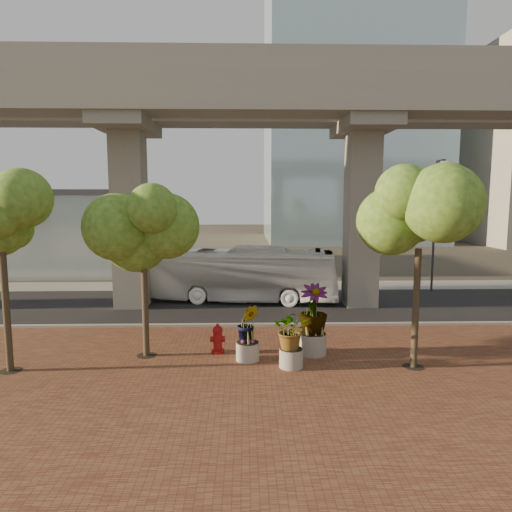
{
  "coord_description": "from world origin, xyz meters",
  "views": [
    {
      "loc": [
        -0.09,
        -21.66,
        5.65
      ],
      "look_at": [
        0.46,
        0.5,
        2.87
      ],
      "focal_mm": 32.0,
      "sensor_mm": 36.0,
      "label": 1
    }
  ],
  "objects": [
    {
      "name": "planter_front",
      "position": [
        1.45,
        -7.01,
        1.25
      ],
      "size": [
        1.78,
        1.78,
        1.95
      ],
      "color": "#B0AD9F",
      "rests_on": "ground"
    },
    {
      "name": "streetlamp_west",
      "position": [
        -7.64,
        6.85,
        5.38
      ],
      "size": [
        0.46,
        1.34,
        9.23
      ],
      "color": "#333238",
      "rests_on": "ground"
    },
    {
      "name": "station_pavilion",
      "position": [
        -20.0,
        16.0,
        3.22
      ],
      "size": [
        23.0,
        13.0,
        6.3
      ],
      "color": "silver",
      "rests_on": "ground"
    },
    {
      "name": "street_tree_far_west",
      "position": [
        -7.78,
        -7.13,
        5.03
      ],
      "size": [
        3.29,
        3.29,
        6.5
      ],
      "color": "#473B28",
      "rests_on": "ground"
    },
    {
      "name": "street_tree_near_east",
      "position": [
        5.54,
        -7.12,
        5.09
      ],
      "size": [
        3.64,
        3.64,
        6.71
      ],
      "color": "#473B28",
      "rests_on": "ground"
    },
    {
      "name": "transit_bus",
      "position": [
        -0.41,
        3.13,
        1.5
      ],
      "size": [
        11.01,
        4.06,
        3.0
      ],
      "primitive_type": "imported",
      "rotation": [
        0.0,
        0.0,
        1.42
      ],
      "color": "white",
      "rests_on": "ground"
    },
    {
      "name": "curb_strip",
      "position": [
        0.0,
        -2.0,
        0.08
      ],
      "size": [
        70.0,
        0.25,
        0.16
      ],
      "primitive_type": "cube",
      "color": "gray",
      "rests_on": "ground"
    },
    {
      "name": "ground",
      "position": [
        0.0,
        0.0,
        0.0
      ],
      "size": [
        160.0,
        160.0,
        0.0
      ],
      "primitive_type": "plane",
      "color": "#3A362A",
      "rests_on": "ground"
    },
    {
      "name": "street_tree_near_west",
      "position": [
        -3.63,
        -5.76,
        4.47
      ],
      "size": [
        3.53,
        3.53,
        6.04
      ],
      "color": "#473B28",
      "rests_on": "ground"
    },
    {
      "name": "planter_left",
      "position": [
        -0.0,
        -6.31,
        1.26
      ],
      "size": [
        1.8,
        1.8,
        1.99
      ],
      "color": "#A9A498",
      "rests_on": "ground"
    },
    {
      "name": "fire_hydrant",
      "position": [
        -1.09,
        -5.5,
        0.58
      ],
      "size": [
        0.54,
        0.48,
        1.07
      ],
      "color": "maroon",
      "rests_on": "ground"
    },
    {
      "name": "planter_right",
      "position": [
        2.36,
        -5.75,
        1.61
      ],
      "size": [
        2.39,
        2.39,
        2.56
      ],
      "color": "gray",
      "rests_on": "ground"
    },
    {
      "name": "streetlamp_east",
      "position": [
        11.32,
        5.39,
        4.59
      ],
      "size": [
        0.39,
        1.14,
        7.87
      ],
      "color": "#313237",
      "rests_on": "ground"
    },
    {
      "name": "brick_plaza",
      "position": [
        0.0,
        -8.0,
        0.03
      ],
      "size": [
        70.0,
        13.0,
        0.06
      ],
      "primitive_type": "cube",
      "color": "brown",
      "rests_on": "ground"
    },
    {
      "name": "far_sidewalk",
      "position": [
        0.0,
        7.5,
        0.03
      ],
      "size": [
        90.0,
        3.0,
        0.06
      ],
      "primitive_type": "cube",
      "color": "gray",
      "rests_on": "ground"
    },
    {
      "name": "asphalt_road",
      "position": [
        0.0,
        2.0,
        0.02
      ],
      "size": [
        90.0,
        8.0,
        0.04
      ],
      "primitive_type": "cube",
      "color": "black",
      "rests_on": "ground"
    },
    {
      "name": "transit_viaduct",
      "position": [
        0.0,
        2.0,
        7.29
      ],
      "size": [
        72.0,
        5.6,
        12.4
      ],
      "color": "gray",
      "rests_on": "ground"
    }
  ]
}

